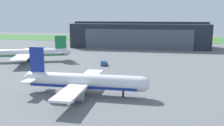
{
  "coord_description": "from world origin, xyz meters",
  "views": [
    {
      "loc": [
        17.55,
        -71.24,
        22.54
      ],
      "look_at": [
        2.5,
        15.48,
        5.29
      ],
      "focal_mm": 40.01,
      "sensor_mm": 36.0,
      "label": 1
    }
  ],
  "objects": [
    {
      "name": "grass_field_strip",
      "position": [
        0.0,
        161.19,
        0.04
      ],
      "size": [
        440.0,
        56.0,
        0.08
      ],
      "primitive_type": "cube",
      "color": "#3E7435",
      "rests_on": "ground_plane"
    },
    {
      "name": "ground_plane",
      "position": [
        0.0,
        0.0,
        0.0
      ],
      "size": [
        440.0,
        440.0,
        0.0
      ],
      "primitive_type": "plane",
      "color": "slate"
    },
    {
      "name": "maintenance_hangar",
      "position": [
        6.51,
        103.95,
        8.29
      ],
      "size": [
        91.44,
        29.25,
        17.5
      ],
      "color": "#232833",
      "rests_on": "ground_plane"
    },
    {
      "name": "airliner_far_right",
      "position": [
        -44.64,
        38.73,
        4.02
      ],
      "size": [
        42.94,
        37.8,
        12.28
      ],
      "color": "white",
      "rests_on": "ground_plane"
    },
    {
      "name": "airliner_near_right",
      "position": [
        -1.83,
        -5.46,
        3.77
      ],
      "size": [
        36.89,
        32.42,
        13.29
      ],
      "color": "white",
      "rests_on": "ground_plane"
    },
    {
      "name": "fuel_bowser",
      "position": [
        -4.68,
        35.84,
        1.06
      ],
      "size": [
        2.67,
        4.58,
        2.21
      ],
      "color": "#335693",
      "rests_on": "ground_plane"
    }
  ]
}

